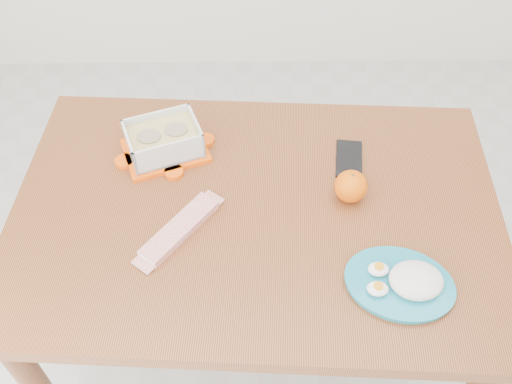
{
  "coord_description": "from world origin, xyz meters",
  "views": [
    {
      "loc": [
        -0.11,
        -0.7,
        1.8
      ],
      "look_at": [
        -0.1,
        0.16,
        0.81
      ],
      "focal_mm": 40.0,
      "sensor_mm": 36.0,
      "label": 1
    }
  ],
  "objects_px": {
    "food_container": "(164,140)",
    "rice_plate": "(405,281)",
    "smartphone": "(349,159)",
    "dining_table": "(256,234)",
    "orange_fruit": "(351,186)"
  },
  "relations": [
    {
      "from": "food_container",
      "to": "smartphone",
      "type": "bearing_deg",
      "value": -24.41
    },
    {
      "from": "orange_fruit",
      "to": "smartphone",
      "type": "relative_size",
      "value": 0.61
    },
    {
      "from": "smartphone",
      "to": "orange_fruit",
      "type": "bearing_deg",
      "value": -89.61
    },
    {
      "from": "smartphone",
      "to": "rice_plate",
      "type": "bearing_deg",
      "value": -71.98
    },
    {
      "from": "dining_table",
      "to": "smartphone",
      "type": "xyz_separation_m",
      "value": [
        0.24,
        0.16,
        0.11
      ]
    },
    {
      "from": "dining_table",
      "to": "rice_plate",
      "type": "xyz_separation_m",
      "value": [
        0.31,
        -0.22,
        0.12
      ]
    },
    {
      "from": "food_container",
      "to": "smartphone",
      "type": "xyz_separation_m",
      "value": [
        0.47,
        -0.03,
        -0.04
      ]
    },
    {
      "from": "dining_table",
      "to": "orange_fruit",
      "type": "height_order",
      "value": "orange_fruit"
    },
    {
      "from": "food_container",
      "to": "rice_plate",
      "type": "height_order",
      "value": "food_container"
    },
    {
      "from": "orange_fruit",
      "to": "smartphone",
      "type": "xyz_separation_m",
      "value": [
        0.01,
        0.12,
        -0.04
      ]
    },
    {
      "from": "food_container",
      "to": "orange_fruit",
      "type": "bearing_deg",
      "value": -39.41
    },
    {
      "from": "rice_plate",
      "to": "dining_table",
      "type": "bearing_deg",
      "value": 160.55
    },
    {
      "from": "rice_plate",
      "to": "smartphone",
      "type": "distance_m",
      "value": 0.38
    },
    {
      "from": "rice_plate",
      "to": "smartphone",
      "type": "bearing_deg",
      "value": 116.34
    },
    {
      "from": "dining_table",
      "to": "food_container",
      "type": "relative_size",
      "value": 4.91
    }
  ]
}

